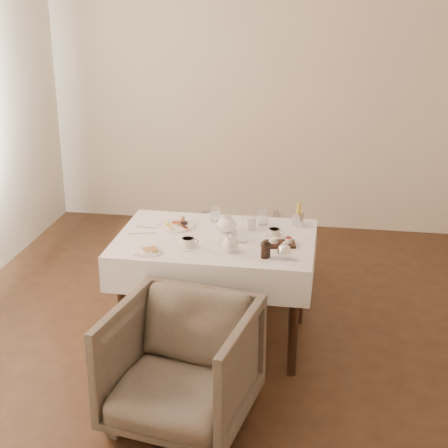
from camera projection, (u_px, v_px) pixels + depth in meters
name	position (u px, v px, depth m)	size (l,w,h in m)	color
table	(216.00, 254.00, 4.48)	(1.28, 0.88, 0.75)	black
armchair_near	(181.00, 366.00, 3.75)	(0.74, 0.77, 0.70)	#50463B
armchair_far	(243.00, 255.00, 5.34)	(0.62, 0.63, 0.58)	#50463B
breakfast_plate	(176.00, 225.00, 4.62)	(0.26, 0.26, 0.03)	white
side_plate	(147.00, 252.00, 4.20)	(0.18, 0.17, 0.02)	white
teapot_centre	(227.00, 223.00, 4.48)	(0.17, 0.13, 0.14)	white
teapot_front	(230.00, 243.00, 4.20)	(0.14, 0.11, 0.12)	white
creamer	(251.00, 223.00, 4.57)	(0.07, 0.07, 0.08)	white
teacup_near	(188.00, 243.00, 4.26)	(0.13, 0.13, 0.06)	white
teacup_far	(274.00, 234.00, 4.43)	(0.12, 0.12, 0.06)	white
glass_left	(215.00, 214.00, 4.72)	(0.07, 0.07, 0.10)	silver
glass_mid	(242.00, 234.00, 4.35)	(0.07, 0.07, 0.10)	silver
glass_right	(263.00, 217.00, 4.65)	(0.07, 0.07, 0.10)	silver
condiment_board	(280.00, 243.00, 4.31)	(0.21, 0.16, 0.05)	black
pepper_mill_left	(265.00, 249.00, 4.11)	(0.06, 0.06, 0.11)	black
pepper_mill_right	(267.00, 249.00, 4.12)	(0.05, 0.05, 0.10)	black
silver_pot	(284.00, 250.00, 4.09)	(0.10, 0.09, 0.11)	white
fries_cup	(298.00, 215.00, 4.62)	(0.08, 0.08, 0.16)	silver
cutlery_fork	(149.00, 228.00, 4.60)	(0.01, 0.18, 0.00)	silver
cutlery_knife	(142.00, 233.00, 4.50)	(0.02, 0.20, 0.00)	silver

